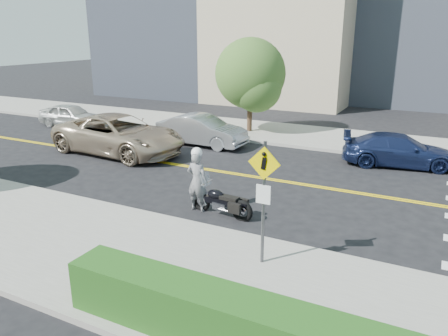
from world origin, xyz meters
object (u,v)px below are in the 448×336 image
Objects in this scene: pedestrian_sign at (264,192)px; motorcyclist at (197,180)px; parked_car_white at (71,115)px; parked_car_blue at (399,150)px; motorcycle at (222,196)px; suv at (119,135)px; parked_car_silver at (202,130)px.

pedestrian_sign reaches higher than motorcyclist.
parked_car_blue is at bearing -92.98° from parked_car_white.
parked_car_blue is (4.28, 8.13, 0.04)m from motorcycle.
parked_car_white is 18.51m from parked_car_blue.
suv reaches higher than parked_car_blue.
parked_car_blue is (5.15, 8.12, -0.36)m from motorcyclist.
parked_car_silver is (-7.27, 9.80, -1.20)m from pedestrian_sign.
motorcyclist is 0.44× the size of parked_car_blue.
motorcycle is 16.22m from parked_car_white.
parked_car_blue is at bearing -122.02° from motorcyclist.
motorcyclist reaches higher than motorcycle.
suv is 4.11m from parked_car_silver.
motorcycle is 0.32× the size of suv.
parked_car_silver reaches higher than parked_car_blue.
parked_car_blue is at bearing 79.42° from pedestrian_sign.
parked_car_white is at bearing 156.22° from motorcycle.
suv is 1.39× the size of parked_car_blue.
parked_car_white reaches higher than parked_car_blue.
motorcyclist reaches higher than parked_car_white.
motorcycle is at bearing -179.91° from motorcyclist.
parked_car_white is at bearing 79.50° from parked_car_blue.
pedestrian_sign reaches higher than parked_car_white.
pedestrian_sign is at bearing -125.62° from parked_car_white.
motorcycle is at bearing -115.66° from suv.
motorcyclist is 9.62m from parked_car_blue.
suv is at bearing -121.89° from parked_car_white.
parked_car_white is 0.86× the size of parked_car_blue.
motorcyclist is 0.32× the size of suv.
motorcycle is at bearing 134.17° from pedestrian_sign.
motorcycle is 0.45× the size of parked_car_blue.
motorcyclist is 0.52× the size of parked_car_white.
motorcyclist is 0.45× the size of parked_car_silver.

